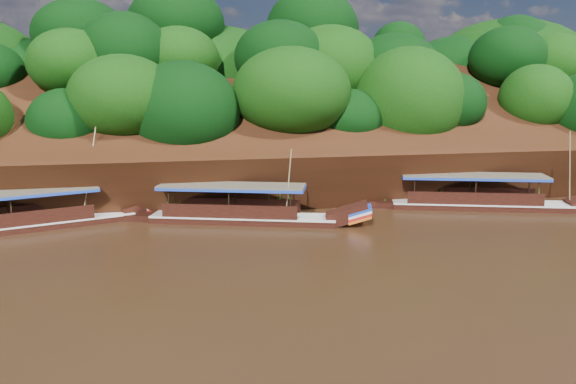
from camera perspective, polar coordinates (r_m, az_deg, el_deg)
The scene contains 6 objects.
ground at distance 27.72m, azimuth 1.40°, elevation -6.34°, with size 160.00×160.00×0.00m, color black.
riverbank at distance 49.27m, azimuth -4.97°, elevation 3.36°, with size 120.00×30.06×19.40m.
boat_0 at distance 40.16m, azimuth 20.24°, elevation -0.89°, with size 14.17×6.35×5.78m.
boat_1 at distance 33.98m, azimuth -3.40°, elevation -2.26°, with size 13.16×6.06×5.03m.
boat_2 at distance 35.70m, azimuth -23.94°, elevation -2.56°, with size 14.22×6.38×6.14m.
reeds at distance 36.27m, azimuth -8.09°, elevation -0.85°, with size 48.74×2.65×2.09m.
Camera 1 is at (-6.40, -25.73, 8.09)m, focal length 35.00 mm.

